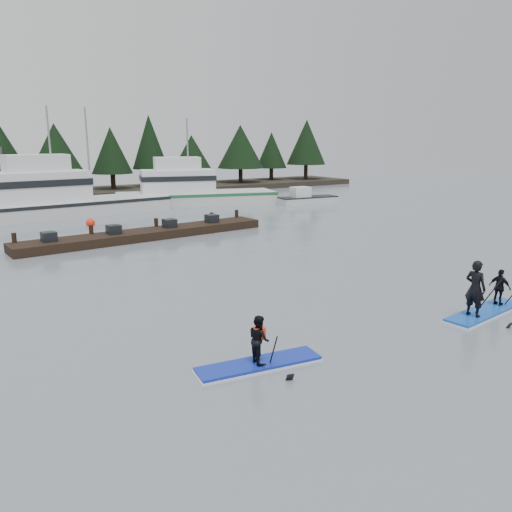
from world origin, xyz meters
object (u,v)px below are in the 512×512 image
fishing_boat_medium (192,198)px  paddleboard_solo (259,350)px  fishing_boat_large (59,207)px  paddleboard_duo (484,296)px  floating_dock (147,234)px

fishing_boat_medium → paddleboard_solo: bearing=-96.7°
fishing_boat_large → fishing_boat_medium: 11.48m
paddleboard_solo → paddleboard_duo: (8.35, -0.78, 0.22)m
paddleboard_solo → fishing_boat_medium: bearing=75.4°
fishing_boat_medium → paddleboard_solo: (-12.80, -30.60, -0.15)m
fishing_boat_large → floating_dock: (2.37, -12.12, -0.41)m
floating_dock → paddleboard_duo: size_ratio=4.03×
fishing_boat_large → floating_dock: fishing_boat_large is taller
floating_dock → fishing_boat_large: bearing=96.4°
fishing_boat_large → fishing_boat_medium: (11.46, 0.73, -0.08)m
fishing_boat_large → paddleboard_duo: bearing=-81.7°
floating_dock → fishing_boat_medium: bearing=50.0°
fishing_boat_medium → floating_dock: fishing_boat_medium is taller
fishing_boat_medium → paddleboard_solo: 33.17m
fishing_boat_large → paddleboard_duo: (7.01, -30.65, -0.01)m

